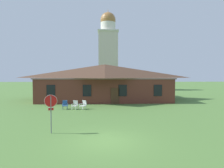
{
  "coord_description": "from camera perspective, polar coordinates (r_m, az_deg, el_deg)",
  "views": [
    {
      "loc": [
        -0.07,
        -10.81,
        3.73
      ],
      "look_at": [
        0.7,
        8.61,
        2.85
      ],
      "focal_mm": 30.96,
      "sensor_mm": 36.0,
      "label": 1
    }
  ],
  "objects": [
    {
      "name": "ground_plane",
      "position": [
        11.44,
        -1.86,
        -16.47
      ],
      "size": [
        200.0,
        200.0,
        0.0
      ],
      "primitive_type": "plane",
      "color": "#517A38"
    },
    {
      "name": "dome_tower",
      "position": [
        50.35,
        -1.16,
        9.19
      ],
      "size": [
        5.18,
        5.18,
        20.71
      ],
      "color": "beige",
      "rests_on": "ground"
    },
    {
      "name": "lawn_chair_by_porch",
      "position": [
        22.05,
        -13.72,
        -5.92
      ],
      "size": [
        0.73,
        0.77,
        0.96
      ],
      "color": "#2D5693",
      "rests_on": "ground"
    },
    {
      "name": "brick_building",
      "position": [
        29.95,
        -2.13,
        0.73
      ],
      "size": [
        19.19,
        10.4,
        5.43
      ],
      "color": "brown",
      "rests_on": "ground"
    },
    {
      "name": "lawn_chair_left_end",
      "position": [
        21.63,
        -8.43,
        -6.04
      ],
      "size": [
        0.85,
        0.87,
        0.96
      ],
      "color": "white",
      "rests_on": "ground"
    },
    {
      "name": "lawn_chair_near_door",
      "position": [
        21.7,
        -10.88,
        -6.03
      ],
      "size": [
        0.73,
        0.78,
        0.96
      ],
      "color": "silver",
      "rests_on": "ground"
    },
    {
      "name": "stop_sign",
      "position": [
        13.02,
        -17.6,
        -6.23
      ],
      "size": [
        0.78,
        0.27,
        2.49
      ],
      "color": "slate",
      "rests_on": "ground"
    }
  ]
}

